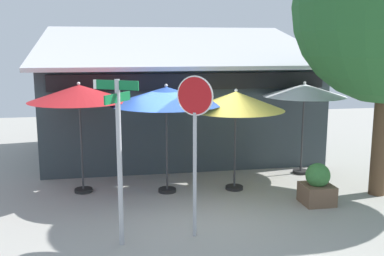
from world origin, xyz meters
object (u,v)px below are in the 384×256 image
object	(u,v)px
street_sign_post	(119,147)
patio_umbrella_crimson_left	(79,94)
patio_umbrella_mustard_right	(236,101)
sidewalk_planter	(317,186)
patio_umbrella_ivory_far_right	(304,91)
patio_umbrella_royal_blue_center	(166,96)
stop_sign	(195,128)

from	to	relation	value
street_sign_post	patio_umbrella_crimson_left	bearing A→B (deg)	105.23
patio_umbrella_mustard_right	sidewalk_planter	xyz separation A→B (m)	(1.58, -1.34, -1.80)
street_sign_post	sidewalk_planter	world-z (taller)	street_sign_post
patio_umbrella_ivory_far_right	sidewalk_planter	distance (m)	3.13
patio_umbrella_royal_blue_center	sidewalk_planter	world-z (taller)	patio_umbrella_royal_blue_center
street_sign_post	patio_umbrella_mustard_right	size ratio (longest dim) A/B	1.18
street_sign_post	patio_umbrella_royal_blue_center	size ratio (longest dim) A/B	1.12
street_sign_post	stop_sign	world-z (taller)	stop_sign
patio_umbrella_royal_blue_center	patio_umbrella_ivory_far_right	distance (m)	4.04
patio_umbrella_mustard_right	street_sign_post	bearing A→B (deg)	-136.75
street_sign_post	sidewalk_planter	bearing A→B (deg)	17.00
patio_umbrella_crimson_left	patio_umbrella_royal_blue_center	size ratio (longest dim) A/B	1.01
street_sign_post	stop_sign	bearing A→B (deg)	5.65
patio_umbrella_mustard_right	patio_umbrella_ivory_far_right	size ratio (longest dim) A/B	0.98
sidewalk_planter	patio_umbrella_ivory_far_right	bearing A→B (deg)	74.55
street_sign_post	patio_umbrella_mustard_right	world-z (taller)	street_sign_post
patio_umbrella_mustard_right	patio_umbrella_ivory_far_right	distance (m)	2.47
street_sign_post	patio_umbrella_crimson_left	world-z (taller)	street_sign_post
stop_sign	patio_umbrella_crimson_left	world-z (taller)	stop_sign
stop_sign	patio_umbrella_crimson_left	distance (m)	3.78
street_sign_post	patio_umbrella_ivory_far_right	world-z (taller)	street_sign_post
patio_umbrella_royal_blue_center	patio_umbrella_ivory_far_right	xyz separation A→B (m)	(3.93, 0.95, -0.05)
street_sign_post	sidewalk_planter	size ratio (longest dim) A/B	3.17
street_sign_post	stop_sign	distance (m)	1.41
patio_umbrella_crimson_left	stop_sign	bearing A→B (deg)	-53.45
stop_sign	patio_umbrella_royal_blue_center	size ratio (longest dim) A/B	1.14
patio_umbrella_mustard_right	sidewalk_planter	distance (m)	2.74
street_sign_post	patio_umbrella_mustard_right	distance (m)	3.96
patio_umbrella_royal_blue_center	sidewalk_planter	bearing A→B (deg)	-23.74
patio_umbrella_crimson_left	patio_umbrella_mustard_right	size ratio (longest dim) A/B	1.07
sidewalk_planter	stop_sign	bearing A→B (deg)	-158.26
street_sign_post	patio_umbrella_ivory_far_right	distance (m)	6.36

